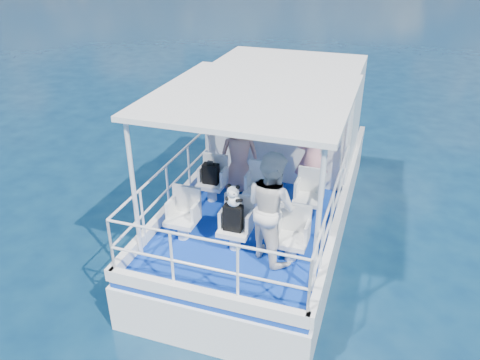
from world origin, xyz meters
name	(u,v)px	position (x,y,z in m)	size (l,w,h in m)	color
ground	(254,254)	(0.00, 0.00, 0.00)	(2000.00, 2000.00, 0.00)	#08223D
hull	(268,226)	(0.00, 1.00, 0.00)	(3.00, 7.00, 1.60)	white
deck	(270,190)	(0.00, 1.00, 0.85)	(2.90, 6.90, 0.10)	#0B2F9A
cabin	(287,114)	(0.00, 2.30, 2.00)	(2.85, 2.00, 2.20)	white
canopy	(253,95)	(0.00, -0.20, 3.14)	(3.00, 3.20, 0.08)	white
canopy_posts	(252,164)	(0.00, -0.25, 2.00)	(2.77, 2.97, 2.20)	white
railings	(245,205)	(0.00, -0.58, 1.40)	(2.84, 3.59, 1.00)	white
seat_port_fwd	(212,191)	(-0.90, 0.20, 1.09)	(0.48, 0.46, 0.38)	white
seat_center_fwd	(258,199)	(0.00, 0.20, 1.09)	(0.48, 0.46, 0.38)	white
seat_stbd_fwd	(308,207)	(0.90, 0.20, 1.09)	(0.48, 0.46, 0.38)	white
seat_port_aft	(183,228)	(-0.90, -1.10, 1.09)	(0.48, 0.46, 0.38)	white
seat_center_aft	(235,238)	(0.00, -1.10, 1.09)	(0.48, 0.46, 0.38)	white
seat_stbd_aft	(291,249)	(0.90, -1.10, 1.09)	(0.48, 0.46, 0.38)	white
passenger_port_fwd	(239,155)	(-0.54, 0.73, 1.65)	(0.56, 0.40, 1.50)	tan
passenger_stbd_fwd	(312,157)	(0.81, 0.83, 1.76)	(0.63, 0.41, 1.71)	pink
passenger_stbd_aft	(271,207)	(0.58, -1.12, 1.78)	(0.86, 0.67, 1.76)	white
backpack_port	(211,174)	(-0.90, 0.17, 1.47)	(0.29, 0.16, 0.38)	black
backpack_center	(233,218)	(-0.01, -1.15, 1.49)	(0.29, 0.16, 0.43)	black
compact_camera	(210,163)	(-0.91, 0.16, 1.69)	(0.10, 0.06, 0.06)	black
panda	(233,196)	(0.00, -1.15, 1.89)	(0.23, 0.19, 0.36)	white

